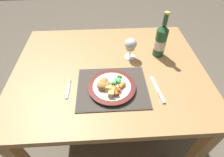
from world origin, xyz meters
name	(u,v)px	position (x,y,z in m)	size (l,w,h in m)	color
ground_plane	(110,129)	(0.00, 0.00, 0.00)	(6.00, 6.00, 0.00)	brown
dining_table	(109,79)	(0.00, 0.00, 0.64)	(1.12, 0.89, 0.74)	#AD7F4C
placemat	(112,87)	(0.01, -0.16, 0.74)	(0.37, 0.30, 0.01)	brown
dinner_plate	(112,87)	(0.01, -0.17, 0.76)	(0.25, 0.25, 0.02)	silver
breaded_croquettes	(104,84)	(-0.03, -0.17, 0.78)	(0.08, 0.08, 0.04)	#B77F3D
green_beans_pile	(118,81)	(0.04, -0.15, 0.77)	(0.06, 0.08, 0.02)	#4CA84C
glazed_carrots	(117,90)	(0.03, -0.21, 0.78)	(0.08, 0.08, 0.02)	orange
fork	(68,90)	(-0.22, -0.16, 0.74)	(0.02, 0.14, 0.01)	silver
table_knife	(159,92)	(0.25, -0.20, 0.74)	(0.04, 0.19, 0.01)	silver
wine_glass	(131,45)	(0.14, 0.09, 0.83)	(0.07, 0.07, 0.13)	silver
bottle	(161,41)	(0.32, 0.11, 0.84)	(0.07, 0.07, 0.28)	#23562D
roast_potatoes	(110,91)	(0.00, -0.21, 0.78)	(0.05, 0.07, 0.03)	#E5BC66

